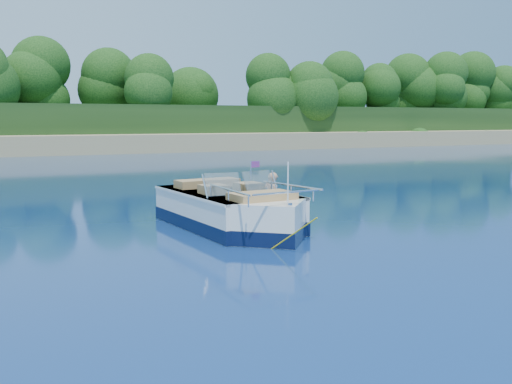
% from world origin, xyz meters
% --- Properties ---
extents(ground, '(160.00, 160.00, 0.00)m').
position_xyz_m(ground, '(0.00, 0.00, 0.00)').
color(ground, '#0B214F').
rests_on(ground, ground).
extents(shoreline, '(170.00, 59.00, 6.00)m').
position_xyz_m(shoreline, '(0.00, 63.77, 0.98)').
color(shoreline, tan).
rests_on(shoreline, ground).
extents(treeline, '(150.00, 7.12, 8.19)m').
position_xyz_m(treeline, '(0.04, 41.01, 5.55)').
color(treeline, black).
rests_on(treeline, ground).
extents(motorboat, '(2.58, 6.27, 2.09)m').
position_xyz_m(motorboat, '(0.60, 1.82, 0.40)').
color(motorboat, white).
rests_on(motorboat, ground).
extents(tow_tube, '(1.58, 1.58, 0.34)m').
position_xyz_m(tow_tube, '(2.56, 3.58, 0.09)').
color(tow_tube, '#E8A909').
rests_on(tow_tube, ground).
extents(boy, '(0.72, 0.94, 1.69)m').
position_xyz_m(boy, '(2.49, 3.55, 0.00)').
color(boy, tan).
rests_on(boy, ground).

